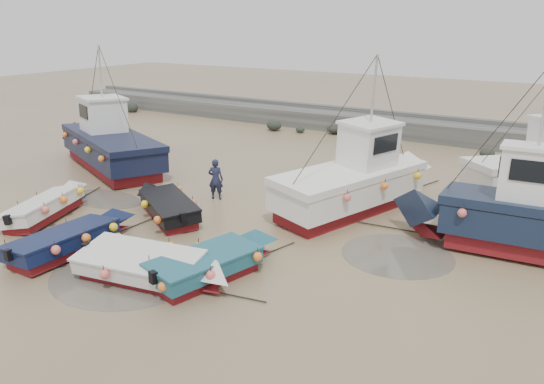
{
  "coord_description": "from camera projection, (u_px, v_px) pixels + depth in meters",
  "views": [
    {
      "loc": [
        9.89,
        -12.12,
        7.53
      ],
      "look_at": [
        0.15,
        3.81,
        1.4
      ],
      "focal_mm": 35.0,
      "sensor_mm": 36.0,
      "label": 1
    }
  ],
  "objects": [
    {
      "name": "puddle_b",
      "position": [
        397.0,
        255.0,
        17.71
      ],
      "size": [
        3.74,
        3.74,
        0.01
      ],
      "primitive_type": "cylinder",
      "color": "#5F594D",
      "rests_on": "ground"
    },
    {
      "name": "puddle_c",
      "position": [
        105.0,
        199.0,
        23.2
      ],
      "size": [
        3.81,
        3.81,
        0.01
      ],
      "primitive_type": "cylinder",
      "color": "#5F594D",
      "rests_on": "ground"
    },
    {
      "name": "seawall",
      "position": [
        415.0,
        129.0,
        34.68
      ],
      "size": [
        60.0,
        4.92,
        1.5
      ],
      "color": "slate",
      "rests_on": "ground"
    },
    {
      "name": "dinghy_1",
      "position": [
        73.0,
        237.0,
        17.79
      ],
      "size": [
        2.21,
        5.96,
        1.43
      ],
      "rotation": [
        0.0,
        0.0,
        -0.04
      ],
      "color": "maroon",
      "rests_on": "ground"
    },
    {
      "name": "puddle_d",
      "position": [
        354.0,
        190.0,
        24.47
      ],
      "size": [
        5.33,
        5.33,
        0.01
      ],
      "primitive_type": "cylinder",
      "color": "#5F594D",
      "rests_on": "ground"
    },
    {
      "name": "cabin_boat_1",
      "position": [
        359.0,
        178.0,
        21.58
      ],
      "size": [
        4.77,
        9.94,
        6.22
      ],
      "rotation": [
        0.0,
        0.0,
        -0.32
      ],
      "color": "maroon",
      "rests_on": "ground"
    },
    {
      "name": "dinghy_2",
      "position": [
        214.0,
        260.0,
        16.1
      ],
      "size": [
        2.7,
        5.65,
        1.43
      ],
      "rotation": [
        0.0,
        0.0,
        -0.26
      ],
      "color": "maroon",
      "rests_on": "ground"
    },
    {
      "name": "cabin_boat_2",
      "position": [
        540.0,
        217.0,
        17.35
      ],
      "size": [
        10.59,
        3.46,
        6.22
      ],
      "rotation": [
        0.0,
        0.0,
        1.64
      ],
      "color": "maroon",
      "rests_on": "ground"
    },
    {
      "name": "puddle_a",
      "position": [
        130.0,
        272.0,
        16.53
      ],
      "size": [
        4.88,
        4.88,
        0.01
      ],
      "primitive_type": "cylinder",
      "color": "#5F594D",
      "rests_on": "ground"
    },
    {
      "name": "dinghy_4",
      "position": [
        167.0,
        203.0,
        21.05
      ],
      "size": [
        5.42,
        3.79,
        1.43
      ],
      "rotation": [
        0.0,
        0.0,
        1.01
      ],
      "color": "maroon",
      "rests_on": "ground"
    },
    {
      "name": "dinghy_0",
      "position": [
        50.0,
        203.0,
        21.0
      ],
      "size": [
        2.8,
        5.93,
        1.43
      ],
      "rotation": [
        0.0,
        0.0,
        0.34
      ],
      "color": "maroon",
      "rests_on": "ground"
    },
    {
      "name": "cabin_boat_0",
      "position": [
        107.0,
        143.0,
        27.88
      ],
      "size": [
        10.91,
        6.35,
        6.22
      ],
      "rotation": [
        0.0,
        0.0,
        1.15
      ],
      "color": "maroon",
      "rests_on": "ground"
    },
    {
      "name": "person",
      "position": [
        216.0,
        199.0,
        23.22
      ],
      "size": [
        0.77,
        0.64,
        1.8
      ],
      "primitive_type": "imported",
      "rotation": [
        0.0,
        0.0,
        3.5
      ],
      "color": "#1B203A",
      "rests_on": "ground"
    },
    {
      "name": "dinghy_5",
      "position": [
        151.0,
        264.0,
        15.84
      ],
      "size": [
        6.09,
        2.46,
        1.43
      ],
      "rotation": [
        0.0,
        0.0,
        -1.4
      ],
      "color": "maroon",
      "rests_on": "ground"
    },
    {
      "name": "ground",
      "position": [
        207.0,
        264.0,
        17.08
      ],
      "size": [
        120.0,
        120.0,
        0.0
      ],
      "primitive_type": "plane",
      "color": "#907E54",
      "rests_on": "ground"
    }
  ]
}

